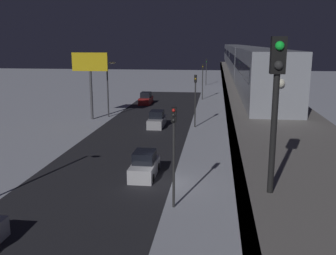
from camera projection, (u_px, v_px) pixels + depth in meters
name	position (u px, v px, depth m)	size (l,w,h in m)	color
ground_plane	(162.00, 183.00, 28.47)	(240.00, 240.00, 0.00)	silver
avenue_asphalt	(99.00, 181.00, 29.05)	(11.00, 106.95, 0.01)	#28282D
elevated_railway	(261.00, 113.00, 26.45)	(5.00, 106.95, 6.34)	gray
subway_train	(239.00, 57.00, 55.05)	(2.94, 74.07, 3.40)	#999EA8
rail_signal	(276.00, 89.00, 9.53)	(0.36, 0.41, 4.00)	black
sedan_white	(145.00, 166.00, 29.97)	(1.91, 4.37, 1.97)	silver
sedan_red	(146.00, 99.00, 65.28)	(1.80, 4.57, 1.97)	#A51E1E
sedan_silver	(157.00, 120.00, 47.63)	(1.80, 4.64, 1.97)	#B2B2B7
traffic_light_near	(174.00, 143.00, 23.47)	(0.32, 0.44, 6.40)	#2D2D2D
traffic_light_mid	(195.00, 93.00, 46.48)	(0.32, 0.44, 6.40)	#2D2D2D
traffic_light_far	(203.00, 76.00, 69.49)	(0.32, 0.44, 6.40)	#2D2D2D
traffic_light_distant	(206.00, 68.00, 92.49)	(0.32, 0.44, 6.40)	#2D2D2D
commercial_billboard	(90.00, 68.00, 50.80)	(4.80, 0.36, 8.90)	#4C4C51
street_lamp_far	(109.00, 82.00, 52.97)	(1.35, 0.44, 7.65)	#38383D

